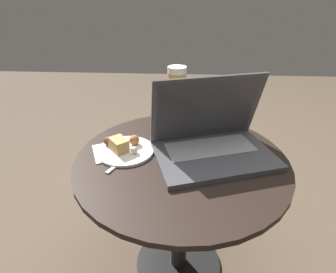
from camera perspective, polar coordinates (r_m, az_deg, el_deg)
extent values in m
plane|color=brown|center=(1.25, 2.05, -25.82)|extent=(6.00, 6.00, 0.00)
cylinder|color=black|center=(1.25, 2.06, -25.62)|extent=(0.35, 0.35, 0.01)
cylinder|color=black|center=(1.05, 2.32, -17.17)|extent=(0.07, 0.07, 0.51)
cylinder|color=black|center=(0.87, 2.66, -4.98)|extent=(0.70, 0.70, 0.02)
cube|color=white|center=(0.92, -10.62, -2.86)|extent=(0.21, 0.18, 0.00)
cube|color=#47474C|center=(0.87, 9.81, -4.13)|extent=(0.43, 0.35, 0.02)
cube|color=gray|center=(0.90, 8.94, -2.31)|extent=(0.32, 0.20, 0.00)
cube|color=#47474C|center=(0.89, 8.22, 5.97)|extent=(0.38, 0.18, 0.24)
cube|color=silver|center=(0.88, 8.29, 5.85)|extent=(0.35, 0.16, 0.22)
cylinder|color=gold|center=(1.02, 1.69, 7.70)|extent=(0.07, 0.07, 0.22)
cylinder|color=white|center=(0.98, 1.79, 14.32)|extent=(0.07, 0.07, 0.02)
cylinder|color=white|center=(0.91, -9.42, -3.05)|extent=(0.19, 0.19, 0.01)
cube|color=tan|center=(0.89, -10.83, -1.79)|extent=(0.08, 0.08, 0.04)
sphere|color=beige|center=(0.87, -7.67, -3.09)|extent=(0.02, 0.02, 0.02)
sphere|color=#9E5B38|center=(0.92, -7.56, -0.76)|extent=(0.04, 0.04, 0.04)
sphere|color=brown|center=(0.94, -13.16, -0.92)|extent=(0.03, 0.03, 0.03)
sphere|color=#4C6B33|center=(0.95, -10.59, -0.28)|extent=(0.03, 0.03, 0.03)
cube|color=silver|center=(0.85, -10.85, -5.77)|extent=(0.06, 0.11, 0.00)
cube|color=silver|center=(0.90, -7.53, -3.13)|extent=(0.04, 0.06, 0.00)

